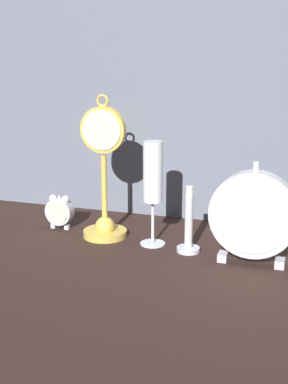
{
  "coord_description": "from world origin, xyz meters",
  "views": [
    {
      "loc": [
        0.37,
        -1.04,
        0.45
      ],
      "look_at": [
        0.0,
        0.08,
        0.13
      ],
      "focal_mm": 50.0,
      "sensor_mm": 36.0,
      "label": 1
    }
  ],
  "objects_px": {
    "alarm_clock_twin_bell": "(60,210)",
    "brass_candlestick": "(189,230)",
    "pocket_watch_on_stand": "(104,185)",
    "champagne_flute": "(153,179)",
    "mantel_clock_silver": "(253,215)"
  },
  "relations": [
    {
      "from": "champagne_flute",
      "to": "brass_candlestick",
      "type": "relative_size",
      "value": 1.6
    },
    {
      "from": "pocket_watch_on_stand",
      "to": "alarm_clock_twin_bell",
      "type": "distance_m",
      "value": 0.16
    },
    {
      "from": "alarm_clock_twin_bell",
      "to": "brass_candlestick",
      "type": "distance_m",
      "value": 0.36
    },
    {
      "from": "alarm_clock_twin_bell",
      "to": "brass_candlestick",
      "type": "xyz_separation_m",
      "value": [
        0.35,
        -0.05,
        0.0
      ]
    },
    {
      "from": "champagne_flute",
      "to": "brass_candlestick",
      "type": "distance_m",
      "value": 0.14
    },
    {
      "from": "pocket_watch_on_stand",
      "to": "alarm_clock_twin_bell",
      "type": "relative_size",
      "value": 3.86
    },
    {
      "from": "champagne_flute",
      "to": "brass_candlestick",
      "type": "bearing_deg",
      "value": -12.49
    },
    {
      "from": "pocket_watch_on_stand",
      "to": "alarm_clock_twin_bell",
      "type": "bearing_deg",
      "value": 172.06
    },
    {
      "from": "pocket_watch_on_stand",
      "to": "mantel_clock_silver",
      "type": "distance_m",
      "value": 0.37
    },
    {
      "from": "pocket_watch_on_stand",
      "to": "champagne_flute",
      "type": "relative_size",
      "value": 1.41
    },
    {
      "from": "pocket_watch_on_stand",
      "to": "brass_candlestick",
      "type": "xyz_separation_m",
      "value": [
        0.22,
        -0.04,
        -0.08
      ]
    },
    {
      "from": "alarm_clock_twin_bell",
      "to": "mantel_clock_silver",
      "type": "relative_size",
      "value": 0.4
    },
    {
      "from": "pocket_watch_on_stand",
      "to": "mantel_clock_silver",
      "type": "bearing_deg",
      "value": -10.16
    },
    {
      "from": "alarm_clock_twin_bell",
      "to": "brass_candlestick",
      "type": "bearing_deg",
      "value": -8.72
    },
    {
      "from": "pocket_watch_on_stand",
      "to": "mantel_clock_silver",
      "type": "xyz_separation_m",
      "value": [
        0.37,
        -0.07,
        -0.02
      ]
    }
  ]
}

